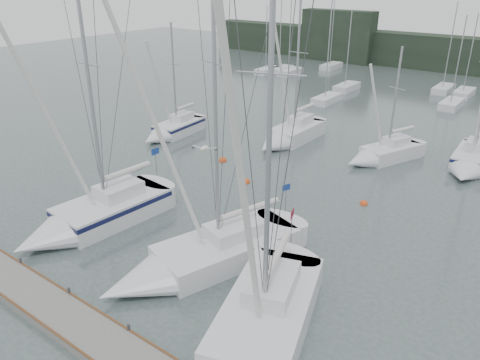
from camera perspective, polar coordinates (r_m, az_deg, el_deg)
name	(u,v)px	position (r m, az deg, el deg)	size (l,w,h in m)	color
ground	(165,274)	(23.92, -9.08, -11.19)	(160.00, 160.00, 0.00)	#404E4D
dock	(79,327)	(21.43, -18.99, -16.54)	(24.00, 2.00, 0.40)	#63625E
far_treeline	(469,56)	(77.44, 26.19, 13.44)	(90.00, 4.00, 5.00)	black
far_building_left	(338,36)	(81.53, 11.82, 16.81)	(12.00, 3.00, 8.00)	black
sailboat_near_left	(86,219)	(28.34, -18.23, -4.59)	(4.08, 9.95, 15.73)	silver
sailboat_near_center	(188,263)	(23.52, -6.40, -10.01)	(6.37, 10.99, 17.16)	silver
sailboat_near_right	(251,351)	(18.75, 1.39, -20.08)	(6.37, 11.11, 18.12)	silver
sailboat_mid_a	(171,131)	(42.79, -8.45, 5.97)	(2.80, 7.11, 10.57)	silver
sailboat_mid_b	(287,137)	(40.79, 5.77, 5.27)	(2.88, 8.20, 12.68)	silver
sailboat_mid_c	(379,155)	(38.23, 16.61, 2.91)	(4.77, 7.24, 9.46)	silver
sailboat_mid_d	(470,163)	(38.99, 26.24, 1.89)	(2.90, 7.42, 13.12)	silver
buoy_a	(246,182)	(33.16, 0.71, -0.30)	(0.60, 0.60, 0.60)	#D64513
buoy_b	(364,204)	(31.16, 14.84, -2.85)	(0.52, 0.52, 0.52)	#D64513
buoy_c	(223,161)	(36.96, -2.12, 2.34)	(0.63, 0.63, 0.63)	#D64513
seagull	(204,148)	(17.83, -4.35, 3.90)	(0.92, 0.46, 0.19)	silver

